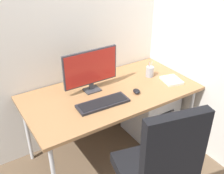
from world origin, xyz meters
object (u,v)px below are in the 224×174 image
filing_cabinet (150,111)px  notebook (172,80)px  office_chair (158,170)px  pen_holder (150,71)px  keyboard (103,103)px  monitor (91,69)px  mouse (137,91)px

filing_cabinet → notebook: 0.52m
office_chair → pen_holder: 1.16m
office_chair → keyboard: 0.74m
filing_cabinet → notebook: bearing=-73.0°
notebook → keyboard: bearing=-167.9°
monitor → keyboard: monitor is taller
monitor → pen_holder: 0.67m
filing_cabinet → keyboard: 0.89m
office_chair → mouse: (0.36, 0.73, 0.15)m
office_chair → mouse: size_ratio=13.06×
mouse → monitor: bearing=160.1°
mouse → pen_holder: size_ratio=0.53×
office_chair → keyboard: (-0.01, 0.73, 0.15)m
keyboard → pen_holder: 0.71m
filing_cabinet → monitor: 0.97m
mouse → pen_holder: 0.37m
office_chair → notebook: size_ratio=5.91×
keyboard → mouse: 0.36m
office_chair → pen_holder: bearing=54.0°
pen_holder → monitor: bearing=173.5°
monitor → pen_holder: size_ratio=3.17×
filing_cabinet → keyboard: bearing=-164.3°
office_chair → notebook: (0.78, 0.72, 0.15)m
mouse → pen_holder: (0.32, 0.20, 0.04)m
office_chair → keyboard: bearing=90.6°
monitor → keyboard: 0.34m
mouse → pen_holder: pen_holder is taller
keyboard → notebook: size_ratio=2.38×
mouse → notebook: bearing=18.4°
filing_cabinet → mouse: (-0.36, -0.20, 0.47)m
keyboard → notebook: bearing=-0.5°
monitor → notebook: size_ratio=2.72×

